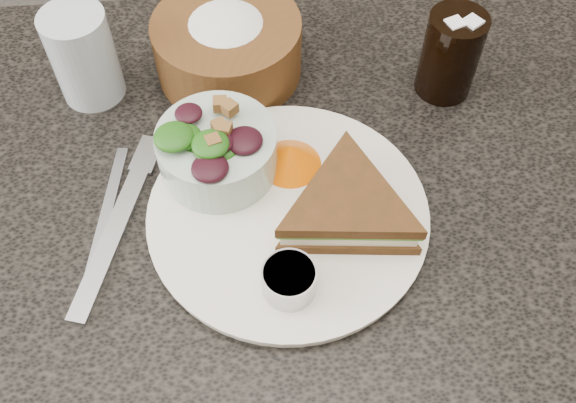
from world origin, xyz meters
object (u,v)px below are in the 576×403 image
at_px(sandwich, 348,208).
at_px(salad_bowl, 217,145).
at_px(bread_basket, 227,39).
at_px(cola_glass, 451,51).
at_px(dining_table, 276,333).
at_px(water_glass, 83,56).
at_px(dinner_plate, 288,214).
at_px(dressing_ramekin, 289,280).

bearing_deg(sandwich, salad_bowl, 153.60).
xyz_separation_m(bread_basket, cola_glass, (0.26, -0.05, 0.01)).
xyz_separation_m(sandwich, bread_basket, (-0.11, 0.25, 0.02)).
bearing_deg(dining_table, bread_basket, 100.69).
relative_size(bread_basket, water_glass, 1.57).
xyz_separation_m(dining_table, sandwich, (0.08, -0.04, 0.41)).
distance_m(dinner_plate, dressing_ramekin, 0.09).
bearing_deg(sandwich, dinner_plate, 169.98).
xyz_separation_m(dinner_plate, water_glass, (-0.22, 0.21, 0.05)).
relative_size(sandwich, water_glass, 1.48).
height_order(salad_bowl, water_glass, water_glass).
height_order(bread_basket, cola_glass, cola_glass).
bearing_deg(dining_table, water_glass, 139.03).
distance_m(dining_table, cola_glass, 0.51).
bearing_deg(dressing_ramekin, water_glass, 125.93).
relative_size(sandwich, bread_basket, 0.94).
bearing_deg(water_glass, cola_glass, -4.00).
bearing_deg(sandwich, cola_glass, 58.41).
relative_size(dining_table, dressing_ramekin, 18.78).
height_order(dressing_ramekin, water_glass, water_glass).
bearing_deg(sandwich, dining_table, 154.99).
bearing_deg(dinner_plate, cola_glass, 40.53).
bearing_deg(cola_glass, salad_bowl, -157.98).
bearing_deg(dressing_ramekin, bread_basket, 98.47).
distance_m(dressing_ramekin, water_glass, 0.37).
relative_size(dinner_plate, salad_bowl, 2.28).
relative_size(dining_table, salad_bowl, 7.79).
height_order(dining_table, bread_basket, bread_basket).
relative_size(salad_bowl, cola_glass, 1.09).
height_order(salad_bowl, cola_glass, cola_glass).
xyz_separation_m(dinner_plate, cola_glass, (0.21, 0.18, 0.05)).
bearing_deg(water_glass, sandwich, -38.46).
relative_size(dining_table, cola_glass, 8.45).
bearing_deg(cola_glass, sandwich, -127.25).
distance_m(dinner_plate, sandwich, 0.07).
bearing_deg(sandwich, bread_basket, 120.48).
relative_size(dinner_plate, cola_glass, 2.48).
xyz_separation_m(salad_bowl, water_glass, (-0.15, 0.14, 0.01)).
height_order(dinner_plate, dressing_ramekin, dressing_ramekin).
relative_size(dining_table, bread_basket, 5.58).
xyz_separation_m(dressing_ramekin, bread_basket, (-0.05, 0.32, 0.02)).
distance_m(dressing_ramekin, cola_glass, 0.34).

